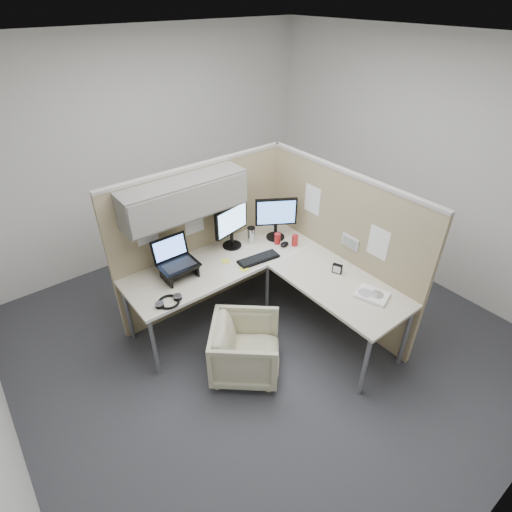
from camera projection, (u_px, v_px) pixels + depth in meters
ground at (263, 338)px, 4.12m from camera, size 4.50×4.50×0.00m
partition_back at (195, 220)px, 3.93m from camera, size 2.00×0.36×1.63m
partition_right at (337, 245)px, 4.08m from camera, size 0.07×2.03×1.63m
desk at (266, 275)px, 3.88m from camera, size 2.00×1.98×0.73m
office_chair at (246, 346)px, 3.62m from camera, size 0.81×0.82×0.61m
monitor_left at (231, 223)px, 4.07m from camera, size 0.44×0.20×0.47m
monitor_right at (276, 215)px, 4.21m from camera, size 0.39×0.26×0.47m
laptop_station at (177, 263)px, 3.72m from camera, size 0.35×0.30×0.37m
keyboard at (258, 259)px, 4.00m from camera, size 0.44×0.20×0.02m
mouse at (284, 244)px, 4.22m from camera, size 0.13×0.10×0.04m
travel_mug at (251, 235)px, 4.24m from camera, size 0.08×0.08×0.18m
soda_can_green at (295, 240)px, 4.21m from camera, size 0.07×0.07×0.12m
soda_can_silver at (277, 239)px, 4.24m from camera, size 0.07×0.07×0.12m
sticky_note_c at (195, 265)px, 3.93m from camera, size 0.10×0.10×0.01m
sticky_note_d at (226, 261)px, 3.99m from camera, size 0.08×0.08×0.01m
sticky_note_b at (244, 269)px, 3.88m from camera, size 0.09×0.09×0.01m
headphones at (169, 302)px, 3.46m from camera, size 0.25×0.20×0.04m
paper_stack at (372, 295)px, 3.53m from camera, size 0.29×0.33×0.03m
desk_clock at (337, 269)px, 3.81m from camera, size 0.07×0.10×0.09m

